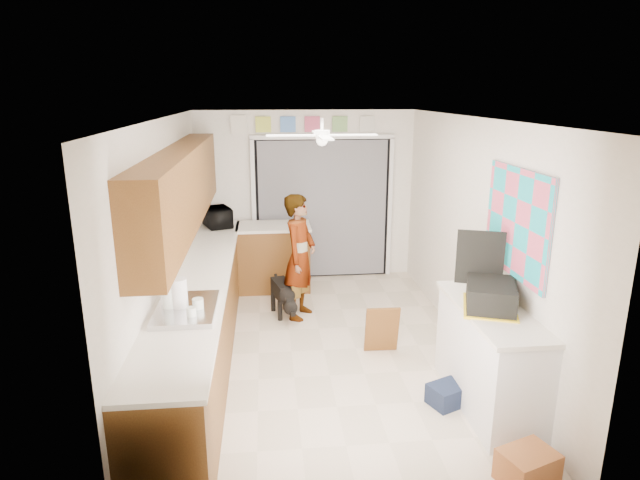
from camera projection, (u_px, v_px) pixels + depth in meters
name	position (u px, v px, depth m)	size (l,w,h in m)	color
floor	(324.00, 350.00, 5.90)	(5.00, 5.00, 0.00)	beige
ceiling	(324.00, 118.00, 5.23)	(5.00, 5.00, 0.00)	white
wall_back	(306.00, 196.00, 7.96)	(3.20, 3.20, 0.00)	white
wall_front	(370.00, 354.00, 3.16)	(3.20, 3.20, 0.00)	white
wall_left	(167.00, 245.00, 5.40)	(5.00, 5.00, 0.00)	white
wall_right	(472.00, 237.00, 5.72)	(5.00, 5.00, 0.00)	white
left_base_cabinets	(202.00, 317.00, 5.65)	(0.60, 4.80, 0.90)	brown
left_countertop	(200.00, 275.00, 5.52)	(0.62, 4.80, 0.04)	white
upper_cabinets	(182.00, 188.00, 5.46)	(0.32, 4.00, 0.80)	brown
sink_basin	(186.00, 310.00, 4.56)	(0.50, 0.76, 0.06)	silver
faucet	(163.00, 300.00, 4.51)	(0.03, 0.03, 0.22)	silver
peninsula_base	(274.00, 258.00, 7.64)	(1.00, 0.60, 0.90)	brown
peninsula_top	(273.00, 226.00, 7.52)	(1.04, 0.64, 0.04)	white
back_opening_recess	(323.00, 209.00, 8.01)	(2.00, 0.06, 2.10)	black
curtain_panel	(323.00, 210.00, 7.97)	(1.90, 0.03, 2.05)	gray
door_trim_left	(254.00, 211.00, 7.88)	(0.06, 0.04, 2.10)	white
door_trim_right	(390.00, 208.00, 8.08)	(0.06, 0.04, 2.10)	white
door_trim_head	(323.00, 137.00, 7.69)	(2.10, 0.04, 0.06)	white
header_frame_0	(263.00, 124.00, 7.59)	(0.22, 0.02, 0.22)	#C8D948
header_frame_1	(288.00, 124.00, 7.62)	(0.22, 0.02, 0.22)	#5289DC
header_frame_2	(312.00, 124.00, 7.66)	(0.22, 0.02, 0.22)	#D04E73
header_frame_3	(340.00, 124.00, 7.70)	(0.22, 0.02, 0.22)	#78AC62
header_frame_4	(367.00, 124.00, 7.74)	(0.22, 0.02, 0.22)	silver
route66_sign	(238.00, 125.00, 7.55)	(0.22, 0.02, 0.26)	silver
right_counter_base	(489.00, 359.00, 4.76)	(0.50, 1.40, 0.90)	white
right_counter_top	(492.00, 310.00, 4.63)	(0.54, 1.44, 0.04)	white
abstract_painting	(517.00, 223.00, 4.65)	(0.03, 1.15, 0.95)	#E05271
ceiling_fan	(322.00, 135.00, 5.47)	(1.14, 1.14, 0.24)	white
microwave	(218.00, 217.00, 7.40)	(0.48, 0.33, 0.27)	black
soap_bottle	(169.00, 293.00, 4.51)	(0.13, 0.13, 0.34)	silver
jar_a	(198.00, 306.00, 4.51)	(0.09, 0.09, 0.13)	silver
jar_b	(192.00, 314.00, 4.36)	(0.08, 0.08, 0.12)	silver
paper_towel_roll	(179.00, 295.00, 4.52)	(0.14, 0.14, 0.30)	white
suitcase	(491.00, 295.00, 4.61)	(0.40, 0.53, 0.23)	black
suitcase_rim	(490.00, 307.00, 4.64)	(0.44, 0.58, 0.02)	yellow
suitcase_lid	(480.00, 258.00, 4.82)	(0.42, 0.03, 0.50)	black
cardboard_box	(527.00, 467.00, 3.88)	(0.39, 0.29, 0.24)	#BF673C
navy_crate	(447.00, 395.00, 4.85)	(0.31, 0.26, 0.19)	#151E34
cabinet_door_panel	(382.00, 330.00, 5.76)	(0.36, 0.03, 0.55)	brown
man	(300.00, 257.00, 6.59)	(0.57, 0.38, 1.57)	white
dog	(282.00, 296.00, 6.77)	(0.27, 0.64, 0.50)	black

